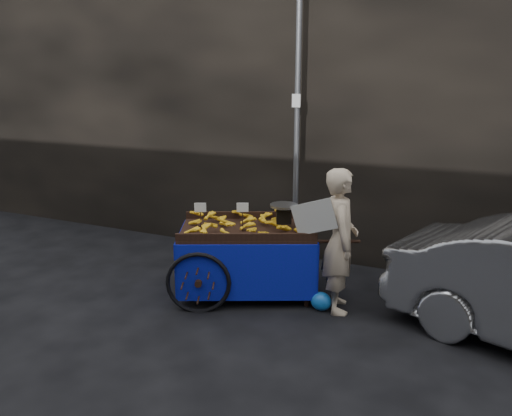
% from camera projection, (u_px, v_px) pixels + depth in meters
% --- Properties ---
extents(ground, '(80.00, 80.00, 0.00)m').
position_uv_depth(ground, '(238.00, 292.00, 6.50)').
color(ground, black).
rests_on(ground, ground).
extents(building_wall, '(13.50, 2.00, 5.00)m').
position_uv_depth(building_wall, '(330.00, 91.00, 8.00)').
color(building_wall, black).
rests_on(building_wall, ground).
extents(street_pole, '(0.12, 0.10, 4.00)m').
position_uv_depth(street_pole, '(297.00, 129.00, 7.02)').
color(street_pole, slate).
rests_on(street_pole, ground).
extents(banana_cart, '(2.52, 1.89, 1.25)m').
position_uv_depth(banana_cart, '(243.00, 235.00, 6.32)').
color(banana_cart, black).
rests_on(banana_cart, ground).
extents(vendor, '(0.88, 0.74, 1.72)m').
position_uv_depth(vendor, '(340.00, 241.00, 5.83)').
color(vendor, '#C6B093').
rests_on(vendor, ground).
extents(plastic_bag, '(0.25, 0.20, 0.23)m').
position_uv_depth(plastic_bag, '(321.00, 301.00, 5.97)').
color(plastic_bag, blue).
rests_on(plastic_bag, ground).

